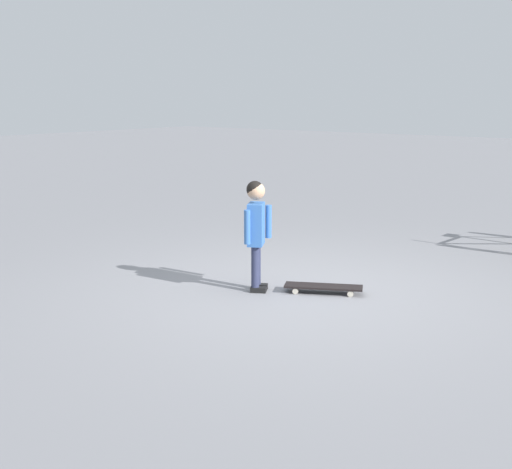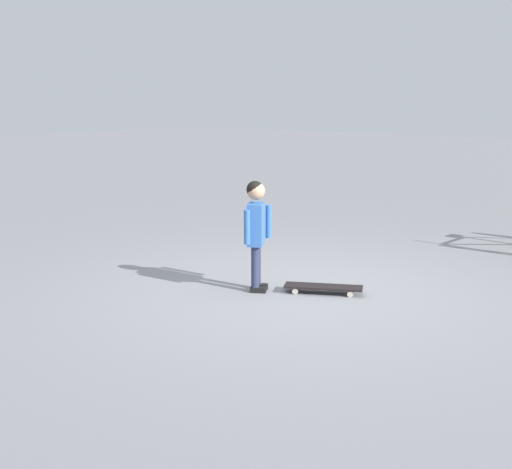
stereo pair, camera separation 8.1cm
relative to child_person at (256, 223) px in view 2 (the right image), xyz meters
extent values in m
plane|color=gray|center=(0.21, -0.40, -0.66)|extent=(50.00, 50.00, 0.00)
cylinder|color=#2D3351|center=(0.05, 0.03, -0.42)|extent=(0.08, 0.08, 0.42)
cube|color=black|center=(0.06, 0.00, -0.63)|extent=(0.14, 0.17, 0.05)
cylinder|color=#2D3351|center=(-0.05, -0.03, -0.42)|extent=(0.08, 0.08, 0.42)
cube|color=black|center=(-0.03, -0.05, -0.63)|extent=(0.14, 0.17, 0.05)
cube|color=#386BB7|center=(0.00, 0.00, -0.01)|extent=(0.28, 0.24, 0.40)
cylinder|color=#386BB7|center=(0.18, -0.01, -0.01)|extent=(0.06, 0.06, 0.32)
cylinder|color=#386BB7|center=(-0.17, -0.02, -0.01)|extent=(0.06, 0.06, 0.32)
sphere|color=tan|center=(0.00, 0.00, 0.31)|extent=(0.17, 0.17, 0.17)
sphere|color=black|center=(-0.01, 0.01, 0.32)|extent=(0.16, 0.16, 0.16)
cube|color=black|center=(0.32, -0.56, -0.59)|extent=(0.51, 0.74, 0.02)
cube|color=#B7B7BC|center=(0.44, -0.79, -0.61)|extent=(0.11, 0.08, 0.02)
cube|color=#B7B7BC|center=(0.20, -0.33, -0.61)|extent=(0.11, 0.08, 0.02)
cylinder|color=beige|center=(0.51, -0.75, -0.63)|extent=(0.05, 0.06, 0.06)
cylinder|color=beige|center=(0.37, -0.82, -0.63)|extent=(0.05, 0.06, 0.06)
cylinder|color=beige|center=(0.27, -0.30, -0.63)|extent=(0.05, 0.06, 0.06)
cylinder|color=beige|center=(0.13, -0.37, -0.63)|extent=(0.05, 0.06, 0.06)
camera|label=1|loc=(-5.03, -3.88, 1.19)|focal=48.12mm
camera|label=2|loc=(-4.98, -3.95, 1.19)|focal=48.12mm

